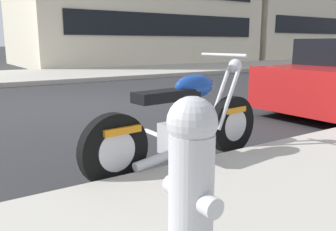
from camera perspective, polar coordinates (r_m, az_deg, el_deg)
ground_plane at (r=7.25m, az=-13.21°, el=1.53°), size 260.00×260.00×0.00m
sidewalk_far_curb at (r=19.65m, az=14.09°, el=7.87°), size 120.00×5.00×0.14m
parking_stall_stripe at (r=4.26m, az=3.35°, el=-5.14°), size 0.12×2.20×0.01m
parked_motorcycle at (r=3.52m, az=2.42°, el=-1.50°), size 2.18×0.62×1.12m
fire_hydrant at (r=1.72m, az=3.78°, el=-10.19°), size 0.24×0.36×0.85m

